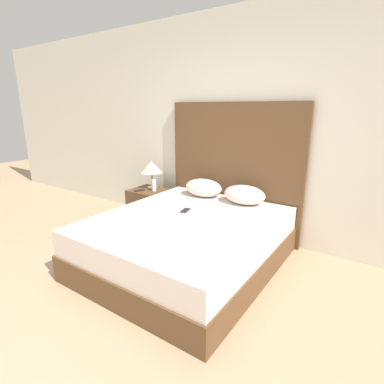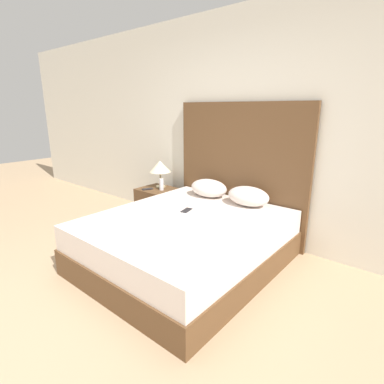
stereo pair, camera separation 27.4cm
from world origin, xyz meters
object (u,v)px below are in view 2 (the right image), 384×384
phone_on_bed (187,210)px  table_lamp (160,167)px  nightstand (157,205)px  phone_on_nightstand (147,189)px  bed (186,241)px

phone_on_bed → table_lamp: 1.20m
nightstand → phone_on_nightstand: bearing=-118.4°
nightstand → table_lamp: table_lamp is taller
bed → table_lamp: bearing=146.2°
table_lamp → phone_on_bed: bearing=-30.7°
bed → phone_on_nightstand: 1.34m
nightstand → phone_on_bed: bearing=-26.8°
nightstand → phone_on_nightstand: size_ratio=2.94×
table_lamp → phone_on_nightstand: table_lamp is taller
phone_on_bed → nightstand: phone_on_bed is taller
bed → phone_on_nightstand: bed is taller
phone_on_nightstand → bed: bearing=-25.1°
bed → table_lamp: 1.47m
bed → phone_on_nightstand: bearing=154.9°
phone_on_bed → nightstand: (-1.00, 0.51, -0.28)m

